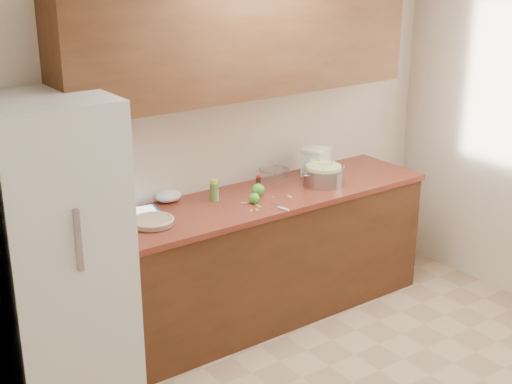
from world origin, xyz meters
TOP-DOWN VIEW (x-y plane):
  - room_shell at (0.00, 0.00)m, footprint 3.60×3.60m
  - counter_run at (0.00, 1.48)m, footprint 2.64×0.68m
  - upper_cabinets at (0.00, 1.63)m, footprint 2.60×0.34m
  - fridge at (-1.44, 1.44)m, footprint 0.70×0.70m
  - pie at (-0.82, 1.44)m, footprint 0.28×0.28m
  - colander at (0.54, 1.41)m, footprint 0.39×0.29m
  - flour_canister at (0.63, 1.60)m, footprint 0.23×0.23m
  - tablet at (-0.78, 1.68)m, footprint 0.26×0.22m
  - paring_knife at (0.00, 1.19)m, footprint 0.07×0.17m
  - lemon_bottle at (-0.27, 1.59)m, footprint 0.06×0.06m
  - cinnamon_shaker at (-0.26, 1.58)m, footprint 0.04×0.04m
  - vanilla_bottle at (0.13, 1.63)m, footprint 0.03×0.03m
  - mixing_bowl at (0.33, 1.71)m, footprint 0.23×0.23m
  - paper_towel at (-0.53, 1.75)m, footprint 0.19×0.16m
  - apple_left at (-0.09, 1.38)m, footprint 0.07×0.07m
  - apple_center at (0.02, 1.49)m, footprint 0.09×0.09m
  - peel_a at (-0.14, 1.28)m, footprint 0.03×0.04m
  - peel_b at (-0.14, 1.43)m, footprint 0.04×0.05m
  - peel_c at (-0.18, 1.28)m, footprint 0.03×0.04m
  - peel_d at (0.09, 1.41)m, footprint 0.01×0.03m
  - peel_e at (0.19, 1.35)m, footprint 0.03×0.05m
  - peel_f at (-0.09, 1.33)m, footprint 0.03×0.05m

SIDE VIEW (x-z plane):
  - counter_run at x=0.00m, z-range 0.00..0.92m
  - fridge at x=-1.44m, z-range 0.00..1.80m
  - peel_a at x=-0.14m, z-range 0.92..0.92m
  - peel_b at x=-0.14m, z-range 0.92..0.92m
  - peel_c at x=-0.18m, z-range 0.92..0.92m
  - peel_d at x=0.09m, z-range 0.92..0.92m
  - peel_e at x=0.19m, z-range 0.92..0.92m
  - peel_f at x=-0.09m, z-range 0.92..0.92m
  - paring_knife at x=0.00m, z-range 0.92..0.94m
  - tablet at x=-0.78m, z-range 0.92..0.94m
  - pie at x=-0.82m, z-range 0.92..0.96m
  - apple_left at x=-0.09m, z-range 0.91..1.00m
  - paper_towel at x=-0.53m, z-range 0.92..1.00m
  - vanilla_bottle at x=0.13m, z-range 0.92..1.01m
  - apple_center at x=0.02m, z-range 0.91..1.01m
  - cinnamon_shaker at x=-0.26m, z-range 0.92..1.01m
  - mixing_bowl at x=0.33m, z-range 0.92..1.01m
  - colander at x=0.54m, z-range 0.92..1.06m
  - lemon_bottle at x=-0.27m, z-range 0.92..1.07m
  - flour_canister at x=0.63m, z-range 0.92..1.14m
  - room_shell at x=0.00m, z-range -0.50..3.10m
  - upper_cabinets at x=0.00m, z-range 1.60..2.30m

